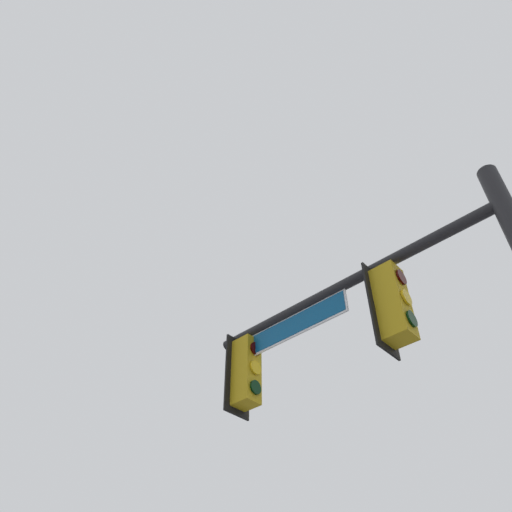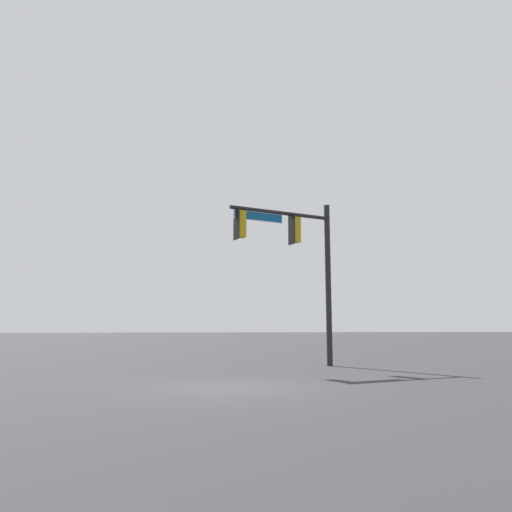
{
  "view_description": "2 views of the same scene",
  "coord_description": "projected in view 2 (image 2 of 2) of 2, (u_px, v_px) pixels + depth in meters",
  "views": [
    {
      "loc": [
        -7.4,
        -1.95,
        1.95
      ],
      "look_at": [
        -3.83,
        -4.36,
        5.83
      ],
      "focal_mm": 35.0,
      "sensor_mm": 36.0,
      "label": 1
    },
    {
      "loc": [
        2.6,
        13.73,
        1.58
      ],
      "look_at": [
        -2.57,
        -7.22,
        4.73
      ],
      "focal_mm": 35.0,
      "sensor_mm": 36.0,
      "label": 2
    }
  ],
  "objects": [
    {
      "name": "ground_plane",
      "position": [
        228.0,
        387.0,
        13.58
      ],
      "size": [
        400.0,
        400.0,
        0.0
      ],
      "primitive_type": "plane",
      "color": "#2D2D30"
    },
    {
      "name": "signal_pole_near",
      "position": [
        299.0,
        253.0,
        21.38
      ],
      "size": [
        4.76,
        1.4,
        7.07
      ],
      "color": "black",
      "rests_on": "ground_plane"
    }
  ]
}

